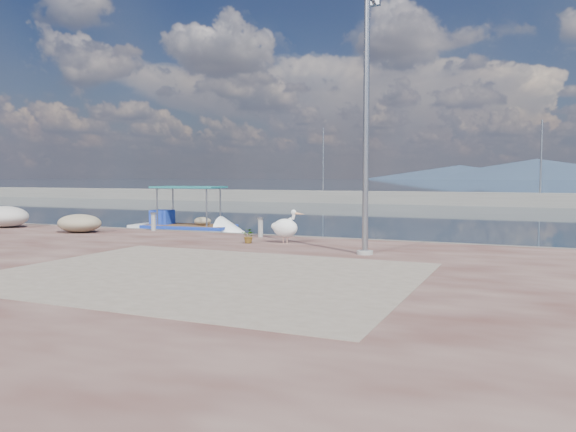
# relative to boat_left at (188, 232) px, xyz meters

# --- Properties ---
(ground) EXTENTS (1400.00, 1400.00, 0.00)m
(ground) POSITION_rel_boat_left_xyz_m (6.20, -7.17, -0.20)
(ground) COLOR #162635
(ground) RESTS_ON ground
(quay) EXTENTS (44.00, 22.00, 0.50)m
(quay) POSITION_rel_boat_left_xyz_m (6.20, -13.17, 0.05)
(quay) COLOR #43211D
(quay) RESTS_ON ground
(quay_patch) EXTENTS (9.00, 7.00, 0.01)m
(quay_patch) POSITION_rel_boat_left_xyz_m (7.20, -10.17, 0.30)
(quay_patch) COLOR gray
(quay_patch) RESTS_ON quay
(breakwater) EXTENTS (120.00, 2.20, 7.50)m
(breakwater) POSITION_rel_boat_left_xyz_m (6.20, 32.83, 0.40)
(breakwater) COLOR gray
(breakwater) RESTS_ON ground
(mountains) EXTENTS (370.00, 280.00, 22.00)m
(mountains) POSITION_rel_boat_left_xyz_m (10.60, 642.83, 9.31)
(mountains) COLOR #28384C
(mountains) RESTS_ON ground
(boat_left) EXTENTS (5.46, 2.22, 2.56)m
(boat_left) POSITION_rel_boat_left_xyz_m (0.00, 0.00, 0.00)
(boat_left) COLOR white
(boat_left) RESTS_ON ground
(pelican) EXTENTS (1.10, 0.52, 1.07)m
(pelican) POSITION_rel_boat_left_xyz_m (6.51, -4.26, 0.81)
(pelican) COLOR tan
(pelican) RESTS_ON quay
(lamp_post) EXTENTS (0.44, 0.96, 7.00)m
(lamp_post) POSITION_rel_boat_left_xyz_m (9.52, -5.70, 3.60)
(lamp_post) COLOR gray
(lamp_post) RESTS_ON quay
(bollard_near) EXTENTS (0.23, 0.23, 0.70)m
(bollard_near) POSITION_rel_boat_left_xyz_m (4.97, -2.95, 0.68)
(bollard_near) COLOR gray
(bollard_near) RESTS_ON quay
(bollard_far) EXTENTS (0.24, 0.24, 0.72)m
(bollard_far) POSITION_rel_boat_left_xyz_m (0.14, -2.60, 0.69)
(bollard_far) COLOR gray
(bollard_far) RESTS_ON quay
(potted_plant) EXTENTS (0.47, 0.43, 0.47)m
(potted_plant) POSITION_rel_boat_left_xyz_m (5.46, -4.75, 0.54)
(potted_plant) COLOR #33722D
(potted_plant) RESTS_ON quay
(net_pile_b) EXTENTS (1.77, 1.38, 0.69)m
(net_pile_b) POSITION_rel_boat_left_xyz_m (-2.08, -4.20, 0.64)
(net_pile_b) COLOR #BBAB8B
(net_pile_b) RESTS_ON quay
(net_pile_a) EXTENTS (2.15, 1.56, 0.88)m
(net_pile_a) POSITION_rel_boat_left_xyz_m (-6.53, -3.79, 0.74)
(net_pile_a) COLOR beige
(net_pile_a) RESTS_ON quay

